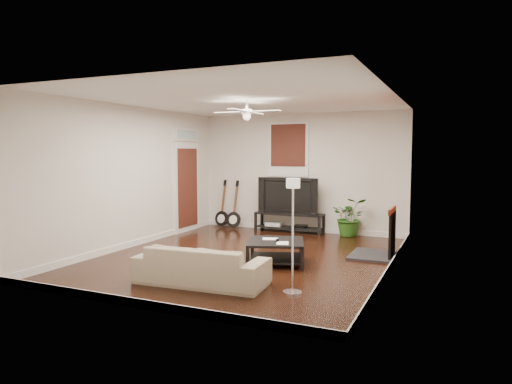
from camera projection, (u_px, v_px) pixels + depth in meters
room at (247, 180)px, 8.16m from camera, size 5.01×6.01×2.81m
brick_accent at (399, 180)px, 8.07m from camera, size 0.02×2.20×2.80m
fireplace at (381, 232)px, 8.27m from camera, size 0.80×1.10×0.92m
window_back at (288, 150)px, 10.94m from camera, size 1.00×0.06×1.30m
door_left at (187, 179)px, 10.90m from camera, size 0.08×1.00×2.50m
tv_stand at (289, 222)px, 10.87m from camera, size 1.63×0.44×0.46m
tv at (290, 195)px, 10.84m from camera, size 1.46×0.19×0.84m
coffee_table at (276, 252)px, 7.81m from camera, size 1.19×1.19×0.39m
sofa at (201, 265)px, 6.59m from camera, size 1.95×0.87×0.56m
floor_lamp at (293, 236)px, 6.10m from camera, size 0.27×0.27×1.56m
potted_plant at (350, 217)px, 10.31m from camera, size 0.94×0.86×0.88m
guitar_left at (222, 203)px, 11.54m from camera, size 0.41×0.31×1.21m
guitar_right at (233, 204)px, 11.37m from camera, size 0.38×0.28×1.21m
ceiling_fan at (247, 112)px, 8.06m from camera, size 1.24×1.24×0.32m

